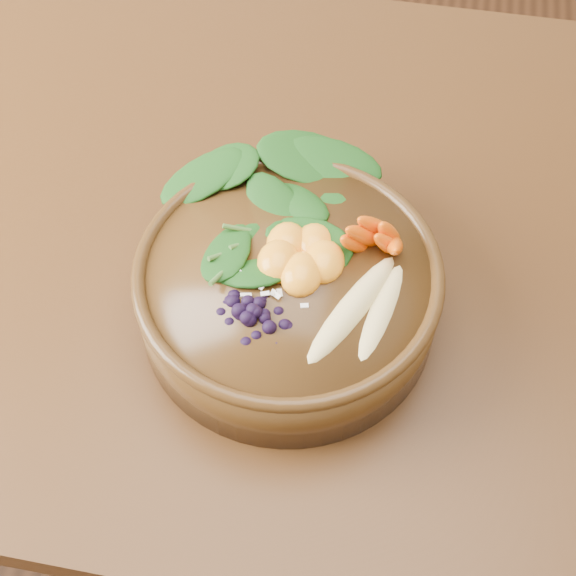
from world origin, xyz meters
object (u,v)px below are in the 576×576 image
(dining_table, at_px, (335,269))
(blueberry_pile, at_px, (251,303))
(stoneware_bowl, at_px, (288,293))
(mandarin_cluster, at_px, (301,247))
(banana_halves, at_px, (368,301))
(kale_heap, at_px, (286,193))
(carrot_cluster, at_px, (384,214))

(dining_table, relative_size, blueberry_pile, 10.83)
(dining_table, relative_size, stoneware_bowl, 5.01)
(stoneware_bowl, distance_m, mandarin_cluster, 0.06)
(banana_halves, height_order, blueberry_pile, blueberry_pile)
(kale_heap, xyz_separation_m, mandarin_cluster, (0.03, -0.06, -0.01))
(dining_table, distance_m, banana_halves, 0.27)
(kale_heap, xyz_separation_m, blueberry_pile, (-0.01, -0.14, -0.00))
(banana_halves, bearing_deg, blueberry_pile, -141.51)
(carrot_cluster, height_order, blueberry_pile, carrot_cluster)
(banana_halves, height_order, mandarin_cluster, mandarin_cluster)
(stoneware_bowl, distance_m, carrot_cluster, 0.14)
(banana_halves, distance_m, blueberry_pile, 0.11)
(carrot_cluster, bearing_deg, banana_halves, -66.94)
(stoneware_bowl, relative_size, carrot_cluster, 3.62)
(banana_halves, relative_size, blueberry_pile, 1.14)
(stoneware_bowl, distance_m, kale_heap, 0.11)
(stoneware_bowl, relative_size, blueberry_pile, 2.16)
(blueberry_pile, bearing_deg, mandarin_cluster, 66.15)
(carrot_cluster, relative_size, banana_halves, 0.52)
(kale_heap, distance_m, mandarin_cluster, 0.07)
(blueberry_pile, bearing_deg, banana_halves, 13.90)
(stoneware_bowl, relative_size, banana_halves, 1.90)
(dining_table, relative_size, kale_heap, 7.64)
(stoneware_bowl, bearing_deg, kale_heap, 102.28)
(stoneware_bowl, relative_size, mandarin_cluster, 3.15)
(blueberry_pile, bearing_deg, carrot_cluster, 45.87)
(stoneware_bowl, xyz_separation_m, banana_halves, (0.09, -0.03, 0.06))
(mandarin_cluster, height_order, blueberry_pile, blueberry_pile)
(stoneware_bowl, bearing_deg, dining_table, 75.82)
(mandarin_cluster, bearing_deg, dining_table, 78.40)
(dining_table, height_order, banana_halves, banana_halves)
(kale_heap, distance_m, banana_halves, 0.15)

